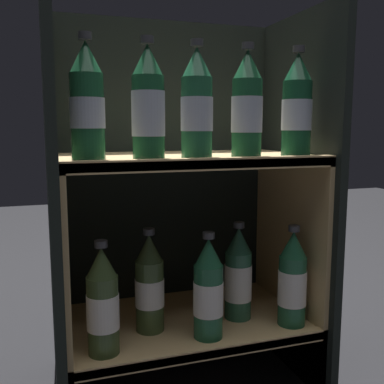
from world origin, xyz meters
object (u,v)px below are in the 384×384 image
(bottle_upper_front_4, at_px, (297,108))
(bottle_lower_back_1, at_px, (238,276))
(bottle_lower_front_0, at_px, (103,304))
(bottle_lower_front_1, at_px, (208,291))
(bottle_lower_back_0, at_px, (150,285))
(bottle_upper_front_0, at_px, (87,104))
(bottle_lower_front_2, at_px, (292,281))
(bottle_upper_front_3, at_px, (247,107))
(bottle_upper_front_1, at_px, (148,106))
(bottle_upper_front_2, at_px, (197,106))

(bottle_upper_front_4, relative_size, bottle_lower_back_1, 1.00)
(bottle_lower_front_0, bearing_deg, bottle_lower_front_1, 0.00)
(bottle_upper_front_4, height_order, bottle_lower_front_1, bottle_upper_front_4)
(bottle_lower_front_0, distance_m, bottle_lower_back_1, 0.35)
(bottle_lower_back_0, bearing_deg, bottle_upper_front_0, -150.69)
(bottle_upper_front_0, relative_size, bottle_lower_front_1, 1.00)
(bottle_upper_front_4, bearing_deg, bottle_lower_front_1, 180.00)
(bottle_upper_front_4, relative_size, bottle_lower_front_2, 1.00)
(bottle_upper_front_0, height_order, bottle_lower_front_0, bottle_upper_front_0)
(bottle_upper_front_0, relative_size, bottle_upper_front_3, 1.00)
(bottle_upper_front_0, relative_size, bottle_upper_front_4, 1.00)
(bottle_upper_front_0, height_order, bottle_lower_back_0, bottle_upper_front_0)
(bottle_lower_front_0, bearing_deg, bottle_upper_front_4, -0.00)
(bottle_upper_front_1, distance_m, bottle_lower_back_1, 0.47)
(bottle_upper_front_2, height_order, bottle_upper_front_4, same)
(bottle_upper_front_2, distance_m, bottle_lower_front_2, 0.47)
(bottle_upper_front_0, bearing_deg, bottle_lower_back_1, 11.94)
(bottle_upper_front_2, bearing_deg, bottle_upper_front_3, -0.00)
(bottle_upper_front_0, bearing_deg, bottle_upper_front_2, -0.00)
(bottle_upper_front_3, distance_m, bottle_upper_front_4, 0.12)
(bottle_lower_front_1, xyz_separation_m, bottle_lower_back_0, (-0.12, 0.08, 0.00))
(bottle_lower_front_0, xyz_separation_m, bottle_lower_front_1, (0.23, 0.00, -0.00))
(bottle_lower_back_0, bearing_deg, bottle_lower_front_2, -12.93)
(bottle_upper_front_1, height_order, bottle_lower_front_1, bottle_upper_front_1)
(bottle_upper_front_2, distance_m, bottle_lower_back_0, 0.42)
(bottle_upper_front_4, bearing_deg, bottle_lower_back_0, 166.95)
(bottle_upper_front_1, distance_m, bottle_upper_front_4, 0.34)
(bottle_upper_front_4, height_order, bottle_lower_back_0, bottle_upper_front_4)
(bottle_upper_front_1, distance_m, bottle_lower_front_1, 0.42)
(bottle_lower_front_1, height_order, bottle_lower_back_0, same)
(bottle_lower_front_1, distance_m, bottle_lower_back_0, 0.14)
(bottle_upper_front_4, bearing_deg, bottle_upper_front_3, 180.00)
(bottle_upper_front_0, bearing_deg, bottle_lower_front_0, -0.00)
(bottle_upper_front_0, xyz_separation_m, bottle_upper_front_3, (0.34, -0.00, -0.00))
(bottle_upper_front_3, bearing_deg, bottle_lower_front_2, 0.00)
(bottle_lower_front_1, bearing_deg, bottle_upper_front_4, -0.00)
(bottle_upper_front_1, bearing_deg, bottle_upper_front_2, 0.00)
(bottle_upper_front_3, relative_size, bottle_lower_back_1, 1.00)
(bottle_upper_front_0, height_order, bottle_upper_front_3, same)
(bottle_upper_front_0, xyz_separation_m, bottle_upper_front_1, (0.12, -0.00, -0.00))
(bottle_upper_front_3, height_order, bottle_lower_front_0, bottle_upper_front_3)
(bottle_upper_front_3, xyz_separation_m, bottle_lower_front_0, (-0.32, 0.00, -0.40))
(bottle_upper_front_1, height_order, bottle_lower_back_0, bottle_upper_front_1)
(bottle_upper_front_0, relative_size, bottle_lower_front_2, 1.00)
(bottle_upper_front_4, height_order, bottle_lower_front_0, bottle_upper_front_4)
(bottle_upper_front_3, bearing_deg, bottle_upper_front_2, 180.00)
(bottle_upper_front_2, bearing_deg, bottle_lower_front_2, -0.00)
(bottle_lower_front_2, bearing_deg, bottle_upper_front_0, 180.00)
(bottle_lower_back_1, bearing_deg, bottle_lower_back_0, 180.00)
(bottle_upper_front_2, distance_m, bottle_upper_front_4, 0.24)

